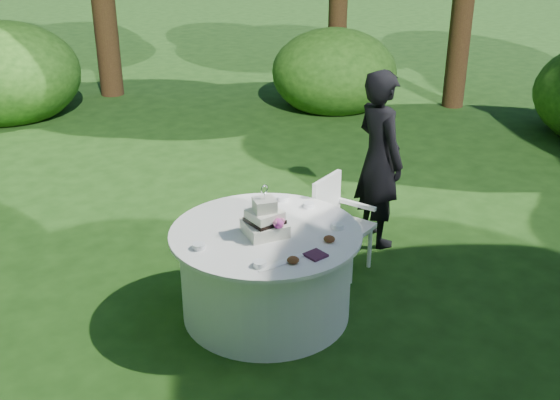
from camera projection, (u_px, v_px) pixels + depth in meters
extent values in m
plane|color=#17350E|center=(266.00, 312.00, 5.58)|extent=(80.00, 80.00, 0.00)
cube|color=#421C32|center=(316.00, 255.00, 4.88)|extent=(0.14, 0.14, 0.02)
ellipsoid|color=white|center=(284.00, 262.00, 4.79)|extent=(0.48, 0.07, 0.01)
imported|color=black|center=(379.00, 159.00, 6.46)|extent=(0.57, 0.73, 1.78)
cylinder|color=silver|center=(266.00, 274.00, 5.43)|extent=(1.40, 1.40, 0.74)
cylinder|color=silver|center=(266.00, 232.00, 5.28)|extent=(1.56, 1.56, 0.03)
cube|color=white|center=(265.00, 228.00, 5.20)|extent=(0.38, 0.38, 0.10)
cube|color=white|center=(265.00, 217.00, 5.16)|extent=(0.25, 0.25, 0.10)
cube|color=silver|center=(265.00, 205.00, 5.12)|extent=(0.21, 0.21, 0.10)
cube|color=black|center=(265.00, 221.00, 5.18)|extent=(0.27, 0.27, 0.03)
sphere|color=#E844B8|center=(279.00, 224.00, 5.09)|extent=(0.08, 0.08, 0.08)
cylinder|color=white|center=(264.00, 196.00, 5.09)|extent=(0.01, 0.01, 0.05)
torus|color=white|center=(264.00, 189.00, 5.07)|extent=(0.08, 0.02, 0.08)
cube|color=silver|center=(344.00, 228.00, 6.07)|extent=(0.55, 0.55, 0.04)
cube|color=white|center=(327.00, 199.00, 6.08)|extent=(0.44, 0.16, 0.45)
cylinder|color=white|center=(351.00, 263.00, 5.93)|extent=(0.04, 0.04, 0.42)
cylinder|color=white|center=(370.00, 247.00, 6.20)|extent=(0.04, 0.04, 0.42)
cylinder|color=white|center=(317.00, 252.00, 6.12)|extent=(0.04, 0.04, 0.42)
cylinder|color=silver|center=(337.00, 237.00, 6.39)|extent=(0.04, 0.04, 0.42)
cube|color=silver|center=(333.00, 220.00, 5.84)|extent=(0.15, 0.40, 0.04)
cube|color=white|center=(356.00, 204.00, 6.16)|extent=(0.15, 0.40, 0.04)
cylinder|color=white|center=(283.00, 199.00, 5.81)|extent=(0.10, 0.10, 0.04)
cylinder|color=white|center=(260.00, 264.00, 4.74)|extent=(0.10, 0.10, 0.04)
cylinder|color=white|center=(309.00, 205.00, 5.69)|extent=(0.10, 0.10, 0.04)
cylinder|color=white|center=(338.00, 226.00, 5.31)|extent=(0.10, 0.10, 0.04)
cylinder|color=white|center=(199.00, 246.00, 4.99)|extent=(0.10, 0.10, 0.04)
ellipsoid|color=#562D16|center=(267.00, 201.00, 5.76)|extent=(0.09, 0.09, 0.05)
ellipsoid|color=#562D16|center=(329.00, 239.00, 5.09)|extent=(0.09, 0.09, 0.05)
ellipsoid|color=#562D16|center=(293.00, 260.00, 4.78)|extent=(0.09, 0.09, 0.05)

